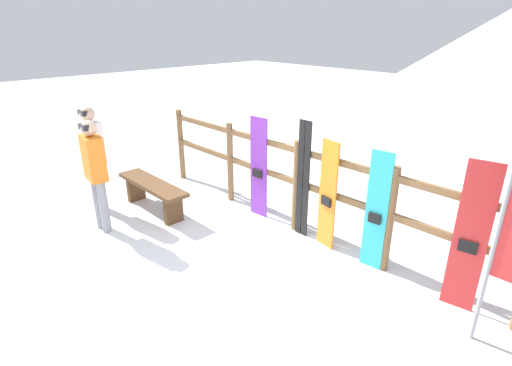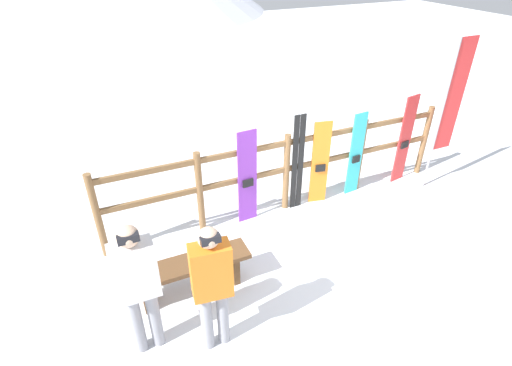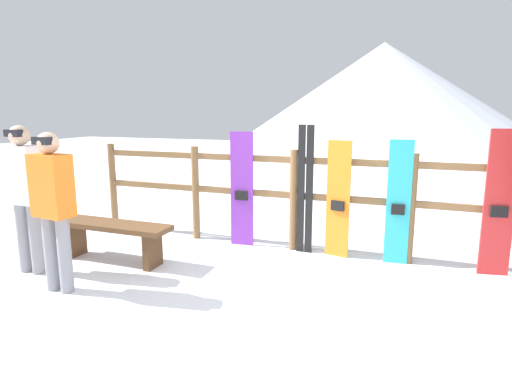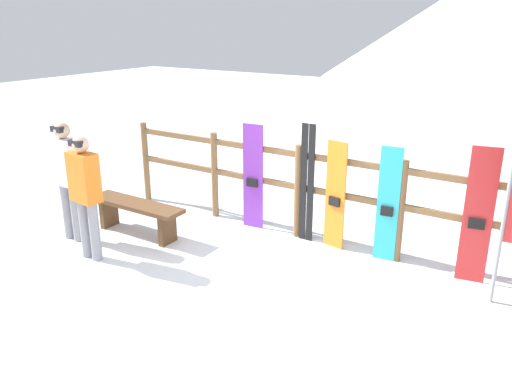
# 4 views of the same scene
# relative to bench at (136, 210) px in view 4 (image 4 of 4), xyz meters

# --- Properties ---
(ground_plane) EXTENTS (40.00, 40.00, 0.00)m
(ground_plane) POSITION_rel_bench_xyz_m (1.91, -0.46, -0.36)
(ground_plane) COLOR white
(fence) EXTENTS (5.71, 0.10, 1.30)m
(fence) POSITION_rel_bench_xyz_m (1.91, 1.14, 0.41)
(fence) COLOR brown
(fence) RESTS_ON ground
(bench) EXTENTS (1.49, 0.36, 0.48)m
(bench) POSITION_rel_bench_xyz_m (0.00, 0.00, 0.00)
(bench) COLOR brown
(bench) RESTS_ON ground
(person_orange) EXTENTS (0.42, 0.26, 1.58)m
(person_orange) POSITION_rel_bench_xyz_m (0.04, -0.83, 0.56)
(person_orange) COLOR gray
(person_orange) RESTS_ON ground
(person_white) EXTENTS (0.41, 0.23, 1.62)m
(person_white) POSITION_rel_bench_xyz_m (-0.63, -0.57, 0.59)
(person_white) COLOR gray
(person_white) RESTS_ON ground
(snowboard_purple) EXTENTS (0.31, 0.07, 1.51)m
(snowboard_purple) POSITION_rel_bench_xyz_m (1.23, 1.09, 0.40)
(snowboard_purple) COLOR purple
(snowboard_purple) RESTS_ON ground
(ski_pair_black) EXTENTS (0.19, 0.02, 1.61)m
(ski_pair_black) POSITION_rel_bench_xyz_m (2.07, 1.09, 0.45)
(ski_pair_black) COLOR black
(ski_pair_black) RESTS_ON ground
(snowboard_orange) EXTENTS (0.29, 0.10, 1.43)m
(snowboard_orange) POSITION_rel_bench_xyz_m (2.48, 1.09, 0.35)
(snowboard_orange) COLOR orange
(snowboard_orange) RESTS_ON ground
(snowboard_cyan) EXTENTS (0.27, 0.07, 1.45)m
(snowboard_cyan) POSITION_rel_bench_xyz_m (3.17, 1.09, 0.37)
(snowboard_cyan) COLOR #2DBFCC
(snowboard_cyan) RESTS_ON ground
(snowboard_red) EXTENTS (0.31, 0.10, 1.59)m
(snowboard_red) POSITION_rel_bench_xyz_m (4.18, 1.09, 0.43)
(snowboard_red) COLOR red
(snowboard_red) RESTS_ON ground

